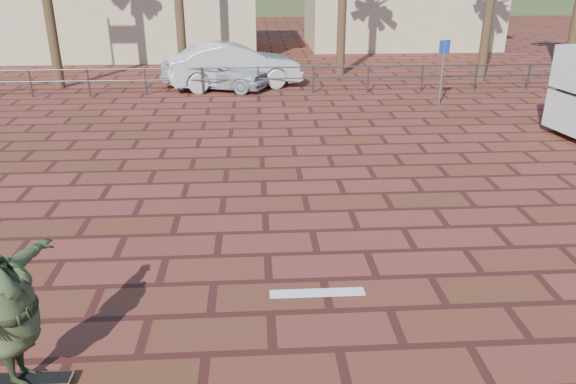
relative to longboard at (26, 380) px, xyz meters
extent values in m
plane|color=maroon|center=(2.85, 2.92, -0.08)|extent=(120.00, 120.00, 0.00)
cube|color=white|center=(3.55, 1.72, -0.08)|extent=(1.40, 0.22, 0.01)
cylinder|color=#47494F|center=(-5.15, 14.92, 0.42)|extent=(0.06, 0.06, 1.00)
cylinder|color=#47494F|center=(-3.15, 14.92, 0.42)|extent=(0.06, 0.06, 1.00)
cylinder|color=#47494F|center=(-1.15, 14.92, 0.42)|extent=(0.06, 0.06, 1.00)
cylinder|color=#47494F|center=(0.85, 14.92, 0.42)|extent=(0.06, 0.06, 1.00)
cylinder|color=#47494F|center=(2.85, 14.92, 0.42)|extent=(0.06, 0.06, 1.00)
cylinder|color=#47494F|center=(4.85, 14.92, 0.42)|extent=(0.06, 0.06, 1.00)
cylinder|color=#47494F|center=(6.85, 14.92, 0.42)|extent=(0.06, 0.06, 1.00)
cylinder|color=#47494F|center=(8.85, 14.92, 0.42)|extent=(0.06, 0.06, 1.00)
cylinder|color=#47494F|center=(10.85, 14.92, 0.42)|extent=(0.06, 0.06, 1.00)
cylinder|color=#47494F|center=(12.85, 14.92, 0.42)|extent=(0.06, 0.06, 1.00)
cylinder|color=#47494F|center=(2.85, 14.92, 0.87)|extent=(24.00, 0.05, 0.05)
cylinder|color=#47494F|center=(2.85, 14.92, 0.47)|extent=(24.00, 0.05, 0.05)
cube|color=beige|center=(-3.15, 24.92, 1.92)|extent=(12.00, 7.00, 4.00)
cube|color=beige|center=(10.85, 26.92, 2.17)|extent=(10.00, 6.00, 4.50)
cube|color=olive|center=(0.00, 0.00, 0.01)|extent=(1.03, 0.24, 0.02)
cube|color=black|center=(0.00, 0.00, 0.02)|extent=(0.99, 0.22, 0.00)
cube|color=silver|center=(0.36, -0.01, -0.02)|extent=(0.06, 0.17, 0.03)
cylinder|color=#6CD02C|center=(0.36, 0.10, -0.05)|extent=(0.07, 0.03, 0.07)
imported|color=#3B4B28|center=(0.00, 0.00, 0.84)|extent=(0.97, 2.09, 1.64)
cylinder|color=black|center=(11.66, 9.81, 0.29)|extent=(0.77, 0.38, 0.74)
imported|color=silver|center=(1.26, 15.92, 0.60)|extent=(4.34, 2.93, 1.37)
imported|color=silver|center=(1.96, 16.16, 0.74)|extent=(5.24, 2.86, 1.64)
cylinder|color=gray|center=(8.88, 12.92, 0.97)|extent=(0.06, 0.06, 2.10)
cube|color=#193FB2|center=(8.88, 12.92, 1.83)|extent=(0.41, 0.21, 0.43)
camera|label=1|loc=(2.68, -5.28, 4.46)|focal=35.00mm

